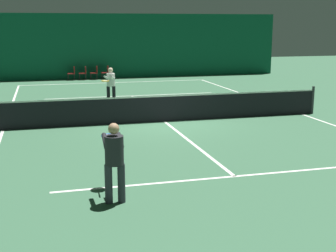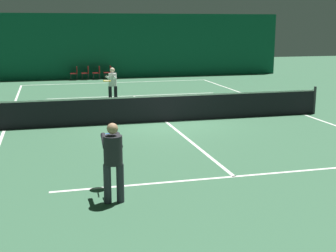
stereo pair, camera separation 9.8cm
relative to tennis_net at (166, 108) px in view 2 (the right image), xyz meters
The scene contains 15 objects.
ground_plane 0.51m from the tennis_net, ahead, with size 60.00×60.00×0.00m, color #386647.
backdrop_curtain 14.46m from the tennis_net, 90.00° to the left, with size 23.00×0.12×4.09m.
court_line_baseline_far 11.91m from the tennis_net, 90.00° to the left, with size 11.00×0.10×0.00m.
court_line_service_far 6.42m from the tennis_net, 90.00° to the left, with size 8.25×0.10×0.00m.
court_line_service_near 6.42m from the tennis_net, 90.00° to the right, with size 8.25×0.10×0.00m.
court_line_sideline_left 5.52m from the tennis_net, behind, with size 0.10×23.80×0.00m.
court_line_sideline_right 5.52m from the tennis_net, ahead, with size 0.10×23.80×0.00m.
court_line_centre 0.51m from the tennis_net, ahead, with size 0.10×12.80×0.00m.
tennis_net is the anchor object (origin of this frame).
player_near 7.81m from the tennis_net, 111.70° to the right, with size 0.41×1.33×1.59m.
player_far 4.56m from the tennis_net, 106.60° to the left, with size 0.80×1.35×1.58m.
courtside_chair_0 14.02m from the tennis_net, 99.67° to the left, with size 0.44×0.44×0.84m.
courtside_chair_1 13.92m from the tennis_net, 96.83° to the left, with size 0.44×0.44×0.84m.
courtside_chair_2 13.86m from the tennis_net, 93.95° to the left, with size 0.44×0.44×0.84m.
courtside_chair_3 13.83m from the tennis_net, 91.05° to the left, with size 0.44×0.44×0.84m.
Camera 2 is at (-4.02, -15.91, 3.41)m, focal length 50.00 mm.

